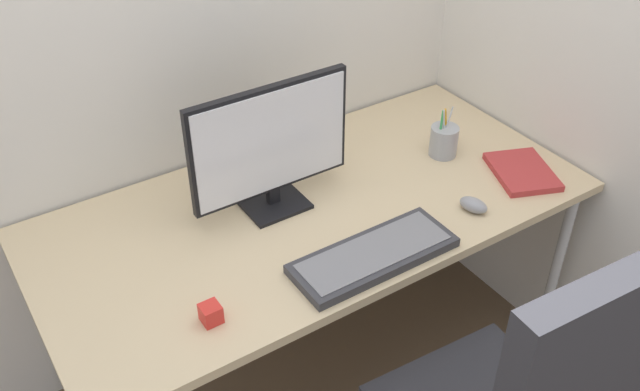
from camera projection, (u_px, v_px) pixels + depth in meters
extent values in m
plane|color=brown|center=(315.00, 369.00, 2.56)|extent=(8.00, 8.00, 0.00)
cube|color=#D1B78C|center=(314.00, 210.00, 2.12)|extent=(1.67, 0.81, 0.03)
cylinder|color=silver|center=(555.00, 271.00, 2.45)|extent=(0.04, 0.04, 0.72)
cylinder|color=silver|center=(50.00, 328.00, 2.24)|extent=(0.04, 0.04, 0.72)
cylinder|color=silver|center=(426.00, 176.00, 2.93)|extent=(0.04, 0.04, 0.72)
cube|color=black|center=(275.00, 204.00, 2.11)|extent=(0.19, 0.15, 0.01)
cube|color=black|center=(273.00, 193.00, 2.10)|extent=(0.04, 0.02, 0.06)
cube|color=black|center=(270.00, 140.00, 1.99)|extent=(0.50, 0.02, 0.34)
cube|color=silver|center=(272.00, 142.00, 1.98)|extent=(0.48, 0.01, 0.31)
cube|color=#333338|center=(374.00, 255.00, 1.91)|extent=(0.47, 0.18, 0.03)
cube|color=slate|center=(374.00, 251.00, 1.90)|extent=(0.43, 0.14, 0.00)
ellipsoid|color=gray|center=(473.00, 205.00, 2.08)|extent=(0.08, 0.10, 0.04)
cylinder|color=#9EA0A5|center=(444.00, 141.00, 2.32)|extent=(0.09, 0.09, 0.10)
cylinder|color=silver|center=(444.00, 125.00, 2.28)|extent=(0.03, 0.01, 0.12)
cylinder|color=silver|center=(448.00, 124.00, 2.28)|extent=(0.03, 0.01, 0.12)
torus|color=purple|center=(444.00, 138.00, 2.31)|extent=(0.03, 0.04, 0.01)
cylinder|color=orange|center=(446.00, 127.00, 2.30)|extent=(0.02, 0.02, 0.13)
cylinder|color=#3FAD59|center=(440.00, 129.00, 2.28)|extent=(0.01, 0.01, 0.14)
cube|color=#B23333|center=(522.00, 172.00, 2.24)|extent=(0.25, 0.28, 0.02)
cube|color=red|center=(211.00, 313.00, 1.72)|extent=(0.05, 0.05, 0.05)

